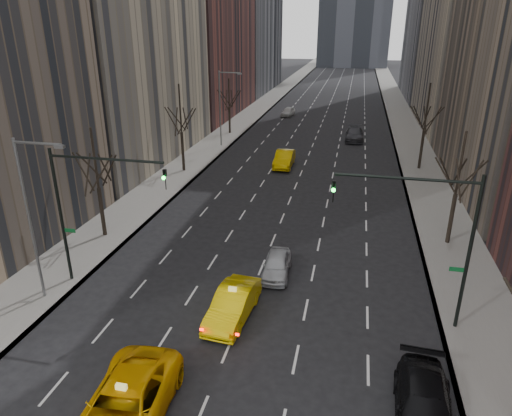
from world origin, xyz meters
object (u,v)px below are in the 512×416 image
Objects in this scene: taxi_sedan at (233,304)px; parked_suv_black at (424,407)px; taxi_suv at (124,408)px; silver_sedan_ahead at (277,265)px.

parked_suv_black is at bearing -24.92° from taxi_sedan.
taxi_suv is 11.35m from parked_suv_black.
taxi_sedan is 0.92× the size of parked_suv_black.
taxi_suv is 1.32× the size of taxi_sedan.
parked_suv_black is (11.05, 2.59, -0.12)m from taxi_suv.
silver_sedan_ahead is 0.73× the size of parked_suv_black.
taxi_suv is at bearing -163.41° from parked_suv_black.
taxi_suv is 7.91m from taxi_sedan.
taxi_sedan is at bearing -109.70° from silver_sedan_ahead.
taxi_suv reaches higher than silver_sedan_ahead.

